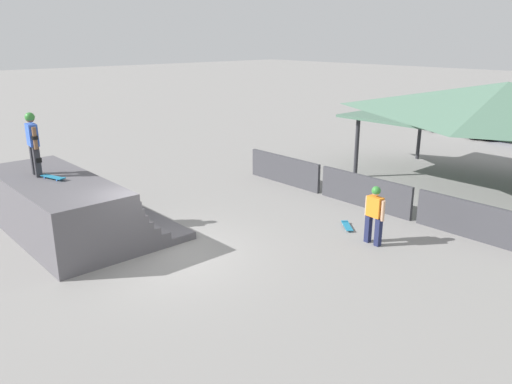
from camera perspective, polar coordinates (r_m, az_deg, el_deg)
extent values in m
plane|color=gray|center=(13.08, -10.09, -7.10)|extent=(160.00, 160.00, 0.00)
cube|color=#565459|center=(15.40, -18.78, -3.55)|extent=(5.62, 3.81, 0.21)
cube|color=#565459|center=(15.20, -20.22, -3.15)|extent=(5.62, 3.01, 0.21)
cube|color=#565459|center=(15.08, -20.81, -2.54)|extent=(5.62, 2.72, 0.21)
cube|color=#565459|center=(14.99, -21.24, -1.88)|extent=(5.62, 2.52, 0.21)
cube|color=#565459|center=(14.90, -21.57, -1.19)|extent=(5.62, 2.38, 0.21)
cube|color=#565459|center=(14.83, -21.84, -0.48)|extent=(5.62, 2.28, 0.21)
cube|color=#565459|center=(14.76, -22.05, 0.25)|extent=(5.62, 2.21, 0.21)
cube|color=#565459|center=(14.70, -22.21, 1.00)|extent=(5.62, 2.17, 0.21)
cylinder|color=silver|center=(15.05, -18.43, 2.04)|extent=(5.51, 0.07, 0.07)
cube|color=#2D2D33|center=(14.95, -23.72, 3.17)|extent=(0.17, 0.17, 0.85)
cube|color=black|center=(14.94, -23.63, 3.38)|extent=(0.21, 0.16, 0.12)
cube|color=#2D2D33|center=(15.30, -24.04, 3.43)|extent=(0.17, 0.17, 0.85)
cube|color=black|center=(15.30, -23.94, 3.64)|extent=(0.21, 0.16, 0.12)
cube|color=blue|center=(14.98, -24.22, 5.98)|extent=(0.48, 0.27, 0.60)
cylinder|color=brown|center=(14.71, -23.95, 5.64)|extent=(0.12, 0.12, 0.60)
cylinder|color=black|center=(14.71, -23.95, 5.69)|extent=(0.19, 0.19, 0.09)
cylinder|color=brown|center=(15.27, -24.43, 5.96)|extent=(0.12, 0.12, 0.60)
cylinder|color=black|center=(15.26, -24.44, 6.00)|extent=(0.19, 0.19, 0.09)
sphere|color=brown|center=(14.91, -24.43, 7.68)|extent=(0.23, 0.23, 0.23)
sphere|color=#337F33|center=(14.91, -24.44, 7.79)|extent=(0.26, 0.26, 0.26)
cylinder|color=blue|center=(14.49, -21.37, 1.41)|extent=(0.06, 0.04, 0.05)
cylinder|color=blue|center=(14.41, -21.80, 1.28)|extent=(0.06, 0.04, 0.05)
cylinder|color=blue|center=(14.89, -22.58, 1.68)|extent=(0.06, 0.04, 0.05)
cylinder|color=blue|center=(14.82, -23.01, 1.55)|extent=(0.06, 0.04, 0.05)
cube|color=teal|center=(14.64, -22.21, 1.61)|extent=(0.85, 0.43, 0.02)
cube|color=teal|center=(14.34, -21.31, 1.48)|extent=(0.15, 0.22, 0.02)
cube|color=#1E2347|center=(13.86, 12.71, -4.07)|extent=(0.16, 0.16, 0.78)
cube|color=#1E2347|center=(13.67, 13.80, -4.47)|extent=(0.16, 0.16, 0.78)
cube|color=orange|center=(13.54, 13.44, -1.65)|extent=(0.44, 0.24, 0.55)
cylinder|color=tan|center=(13.71, 12.58, -1.54)|extent=(0.11, 0.11, 0.55)
cylinder|color=tan|center=(13.40, 14.30, -2.11)|extent=(0.11, 0.11, 0.55)
sphere|color=tan|center=(13.41, 13.57, 0.03)|extent=(0.21, 0.21, 0.21)
sphere|color=#337F33|center=(13.41, 13.57, 0.14)|extent=(0.24, 0.24, 0.24)
cylinder|color=silver|center=(15.05, 9.93, -3.65)|extent=(0.06, 0.06, 0.05)
cylinder|color=silver|center=(15.08, 10.45, -3.63)|extent=(0.06, 0.06, 0.05)
cylinder|color=silver|center=(14.62, 10.30, -4.31)|extent=(0.06, 0.06, 0.05)
cylinder|color=silver|center=(14.65, 10.84, -4.29)|extent=(0.06, 0.06, 0.05)
cube|color=teal|center=(14.84, 10.38, -3.84)|extent=(0.72, 0.64, 0.02)
cube|color=teal|center=(15.15, 10.11, -3.30)|extent=(0.20, 0.21, 0.02)
cube|color=#3D3D42|center=(18.91, 3.24, 2.54)|extent=(3.48, 0.12, 1.05)
cube|color=#3D3D42|center=(16.62, 12.30, 0.06)|extent=(3.48, 0.12, 1.05)
cube|color=#3D3D42|center=(14.90, 23.83, -3.10)|extent=(3.48, 0.12, 1.05)
cylinder|color=#2D2D33|center=(20.01, 11.44, 4.95)|extent=(0.16, 0.16, 2.34)
cylinder|color=#2D2D33|center=(23.81, 18.19, 6.39)|extent=(0.16, 0.16, 2.34)
cube|color=#4C705B|center=(19.65, 26.32, 6.90)|extent=(10.49, 5.42, 0.10)
pyramid|color=#4C705B|center=(19.54, 26.62, 9.10)|extent=(10.28, 5.32, 1.43)
cube|color=#A8AAAF|center=(30.81, 22.46, 6.97)|extent=(4.41, 2.32, 0.62)
cube|color=#283342|center=(30.79, 22.41, 7.99)|extent=(2.15, 1.69, 0.46)
cube|color=#A8AAAF|center=(30.76, 22.46, 8.41)|extent=(2.05, 1.64, 0.04)
cylinder|color=black|center=(30.74, 25.17, 6.31)|extent=(0.66, 0.30, 0.64)
cylinder|color=black|center=(29.51, 23.58, 6.11)|extent=(0.66, 0.30, 0.64)
cylinder|color=black|center=(32.17, 21.37, 7.19)|extent=(0.66, 0.30, 0.64)
cylinder|color=black|center=(31.00, 19.70, 7.02)|extent=(0.66, 0.30, 0.64)
cylinder|color=black|center=(31.00, 25.58, 6.33)|extent=(0.65, 0.25, 0.64)
cylinder|color=black|center=(29.57, 24.61, 6.00)|extent=(0.65, 0.25, 0.64)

